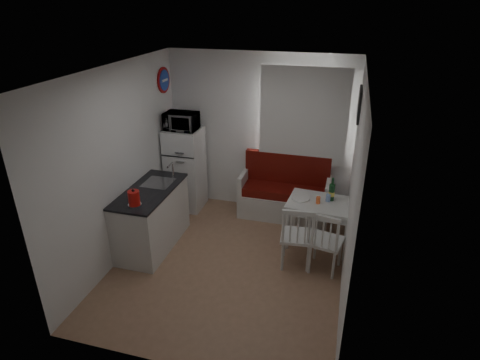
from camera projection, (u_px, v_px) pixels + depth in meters
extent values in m
cube|color=#9A7152|center=(229.00, 263.00, 5.51)|extent=(3.00, 3.50, 0.02)
cube|color=white|center=(227.00, 70.00, 4.42)|extent=(3.00, 3.50, 0.02)
cube|color=white|center=(259.00, 134.00, 6.50)|extent=(3.00, 0.02, 2.60)
cube|color=white|center=(169.00, 259.00, 3.44)|extent=(3.00, 0.02, 2.60)
cube|color=white|center=(120.00, 165.00, 5.33)|extent=(0.02, 3.50, 2.60)
cube|color=white|center=(353.00, 191.00, 4.61)|extent=(0.02, 3.50, 2.60)
cube|color=silver|center=(304.00, 119.00, 6.17)|extent=(1.22, 0.06, 1.47)
cube|color=white|center=(303.00, 117.00, 6.09)|extent=(1.35, 0.02, 1.50)
cube|color=silver|center=(152.00, 219.00, 5.75)|extent=(0.60, 1.30, 0.86)
cube|color=black|center=(149.00, 191.00, 5.56)|extent=(0.62, 1.32, 0.03)
cube|color=#99999E|center=(158.00, 186.00, 5.79)|extent=(0.40, 0.40, 0.10)
cylinder|color=silver|center=(173.00, 171.00, 5.83)|extent=(0.02, 0.02, 0.26)
cylinder|color=#1B3FA7|center=(164.00, 80.00, 6.23)|extent=(0.03, 0.40, 0.40)
cube|color=black|center=(359.00, 104.00, 5.26)|extent=(0.04, 0.52, 0.42)
cube|color=silver|center=(284.00, 205.00, 6.60)|extent=(1.46, 0.56, 0.40)
cube|color=#65110B|center=(284.00, 191.00, 6.49)|extent=(1.39, 0.51, 0.13)
cube|color=#65110B|center=(287.00, 168.00, 6.55)|extent=(1.39, 0.11, 0.51)
cube|color=silver|center=(322.00, 203.00, 5.66)|extent=(0.99, 0.73, 0.04)
cube|color=silver|center=(321.00, 208.00, 5.69)|extent=(0.89, 0.63, 0.11)
cylinder|color=silver|center=(320.00, 225.00, 5.80)|extent=(0.06, 0.06, 0.66)
cube|color=silver|center=(297.00, 236.00, 5.31)|extent=(0.48, 0.46, 0.04)
cube|color=silver|center=(297.00, 227.00, 5.05)|extent=(0.42, 0.09, 0.46)
cube|color=silver|center=(325.00, 241.00, 5.23)|extent=(0.50, 0.48, 0.04)
cube|color=silver|center=(326.00, 233.00, 4.97)|extent=(0.40, 0.12, 0.44)
cube|color=white|center=(186.00, 169.00, 6.73)|extent=(0.56, 0.56, 1.40)
imported|color=white|center=(181.00, 121.00, 6.33)|extent=(0.51, 0.35, 0.28)
cylinder|color=red|center=(134.00, 198.00, 5.07)|extent=(0.18, 0.18, 0.23)
cylinder|color=orange|center=(318.00, 200.00, 5.59)|extent=(0.06, 0.06, 0.10)
cylinder|color=#88ABE8|center=(328.00, 198.00, 5.65)|extent=(0.06, 0.06, 0.11)
cylinder|color=white|center=(301.00, 198.00, 5.73)|extent=(0.25, 0.25, 0.02)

